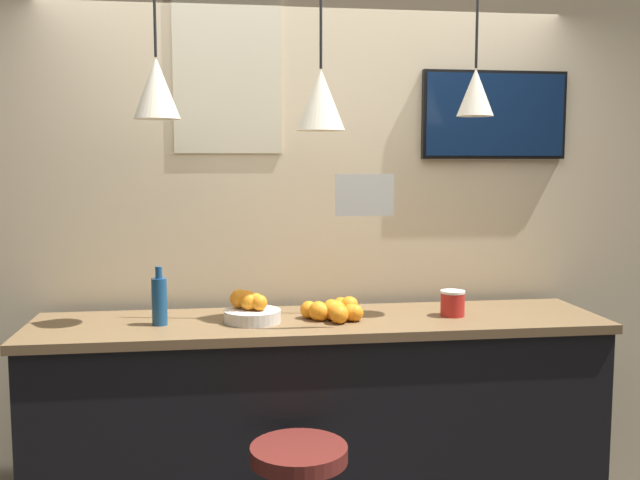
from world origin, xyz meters
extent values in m
cube|color=beige|center=(0.00, 1.07, 1.45)|extent=(8.00, 0.06, 2.90)
cube|color=black|center=(0.00, 0.66, 0.52)|extent=(2.48, 0.56, 1.04)
cube|color=brown|center=(0.00, 0.66, 1.06)|extent=(2.52, 0.60, 0.04)
cylinder|color=#5B1E19|center=(-0.15, 0.13, 0.69)|extent=(0.37, 0.37, 0.06)
cylinder|color=beige|center=(-0.30, 0.63, 1.11)|extent=(0.25, 0.25, 0.05)
sphere|color=orange|center=(-0.29, 0.63, 1.17)|extent=(0.07, 0.07, 0.07)
sphere|color=orange|center=(-0.27, 0.61, 1.17)|extent=(0.07, 0.07, 0.07)
sphere|color=orange|center=(-0.31, 0.63, 1.17)|extent=(0.08, 0.08, 0.08)
sphere|color=orange|center=(-0.35, 0.68, 1.18)|extent=(0.08, 0.08, 0.08)
sphere|color=orange|center=(-0.32, 0.70, 1.17)|extent=(0.07, 0.07, 0.07)
sphere|color=orange|center=(0.05, 0.62, 1.13)|extent=(0.09, 0.09, 0.09)
sphere|color=orange|center=(0.07, 0.55, 1.12)|extent=(0.08, 0.08, 0.08)
sphere|color=orange|center=(0.07, 0.65, 1.12)|extent=(0.08, 0.08, 0.08)
sphere|color=orange|center=(0.11, 0.74, 1.12)|extent=(0.08, 0.08, 0.08)
sphere|color=orange|center=(0.14, 0.58, 1.12)|extent=(0.08, 0.08, 0.08)
sphere|color=orange|center=(0.00, 0.61, 1.12)|extent=(0.08, 0.08, 0.08)
sphere|color=orange|center=(-0.04, 0.69, 1.12)|extent=(0.07, 0.07, 0.07)
sphere|color=orange|center=(0.06, 0.70, 1.12)|extent=(0.08, 0.08, 0.08)
sphere|color=orange|center=(-0.05, 0.67, 1.12)|extent=(0.08, 0.08, 0.08)
sphere|color=orange|center=(0.14, 0.71, 1.12)|extent=(0.09, 0.09, 0.09)
sphere|color=orange|center=(0.06, 0.60, 1.12)|extent=(0.08, 0.08, 0.08)
sphere|color=orange|center=(0.07, 0.64, 1.12)|extent=(0.08, 0.08, 0.08)
sphere|color=orange|center=(0.13, 0.59, 1.12)|extent=(0.08, 0.08, 0.08)
sphere|color=orange|center=(-0.01, 0.62, 1.12)|extent=(0.09, 0.09, 0.09)
cylinder|color=navy|center=(-0.69, 0.63, 1.18)|extent=(0.06, 0.06, 0.20)
cylinder|color=navy|center=(-0.69, 0.63, 1.31)|extent=(0.03, 0.03, 0.05)
cylinder|color=red|center=(0.60, 0.63, 1.13)|extent=(0.11, 0.11, 0.10)
cylinder|color=white|center=(0.60, 0.63, 1.19)|extent=(0.11, 0.11, 0.01)
cone|color=beige|center=(-0.68, 0.63, 2.07)|extent=(0.19, 0.19, 0.25)
sphere|color=#F9EFCC|center=(-0.68, 0.63, 1.97)|extent=(0.04, 0.04, 0.04)
cone|color=beige|center=(0.00, 0.63, 2.03)|extent=(0.21, 0.21, 0.26)
sphere|color=#F9EFCC|center=(0.00, 0.63, 1.92)|extent=(0.04, 0.04, 0.04)
cone|color=beige|center=(0.68, 0.63, 2.07)|extent=(0.16, 0.16, 0.21)
sphere|color=#F9EFCC|center=(0.68, 0.63, 1.99)|extent=(0.04, 0.04, 0.04)
cube|color=black|center=(0.92, 1.02, 2.00)|extent=(0.73, 0.04, 0.43)
cube|color=#0F2347|center=(0.92, 1.00, 2.00)|extent=(0.70, 0.01, 0.40)
cube|color=silver|center=(0.15, 0.44, 1.64)|extent=(0.24, 0.01, 0.17)
cube|color=beige|center=(-0.39, 1.03, 2.19)|extent=(0.51, 0.01, 0.76)
camera|label=1|loc=(-0.43, -2.40, 1.77)|focal=40.00mm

